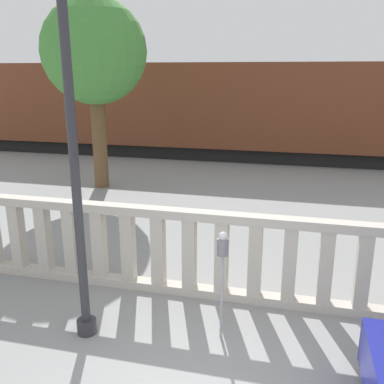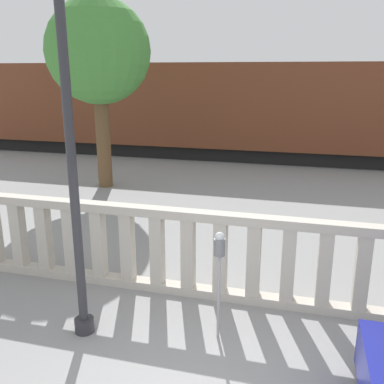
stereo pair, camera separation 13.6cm
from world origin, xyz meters
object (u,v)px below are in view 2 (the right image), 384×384
parking_meter (219,256)px  train_far (271,93)px  lamppost (63,46)px  tree_left (98,53)px  train_near (199,108)px

parking_meter → train_far: bearing=93.7°
lamppost → tree_left: lamppost is taller
parking_meter → train_far: size_ratio=0.07×
train_far → tree_left: size_ratio=4.06×
lamppost → train_far: 30.83m
parking_meter → train_far: train_far is taller
tree_left → train_near: bearing=74.2°
lamppost → parking_meter: bearing=11.1°
train_near → tree_left: size_ratio=3.80×
train_far → tree_left: tree_left is taller
parking_meter → train_near: train_near is taller
train_near → train_far: train_near is taller
train_far → lamppost: bearing=-89.7°
parking_meter → tree_left: bearing=126.1°
train_near → tree_left: 6.18m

